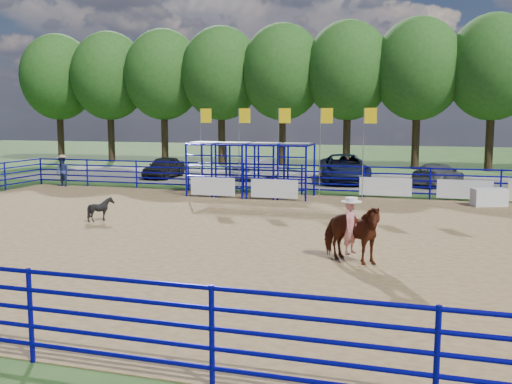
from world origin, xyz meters
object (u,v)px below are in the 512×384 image
Objects in this scene: announcer_table at (489,197)px; calf at (101,209)px; spectator_cowboy at (63,171)px; car_d at (438,174)px; car_b at (260,169)px; car_c at (344,168)px; car_a at (164,167)px; horse_and_rider at (351,229)px.

calf reaches higher than announcer_table.
spectator_cowboy is 20.63m from car_d.
car_c is at bearing -162.10° from car_b.
car_c is 5.25m from car_d.
announcer_table is 10.26m from car_c.
calf is 0.23× the size of car_b.
car_a is at bearing 60.66° from spectator_cowboy.
car_a is at bearing 128.05° from horse_and_rider.
car_d is at bearing 0.13° from car_a.
car_a reaches higher than announcer_table.
announcer_table is 7.31m from car_d.
spectator_cowboy is 15.82m from car_c.
spectator_cowboy is 0.29× the size of car_c.
announcer_table is 0.36× the size of car_a.
spectator_cowboy is 0.44× the size of car_a.
calf is 15.46m from car_b.
announcer_table is 0.58× the size of horse_and_rider.
horse_and_rider is 18.74m from car_c.
car_d is at bearing -162.21° from car_b.
car_b is at bearing 20.03° from car_d.
car_a is 6.05m from car_b.
spectator_cowboy is 0.44× the size of car_b.
horse_and_rider reaches higher than car_b.
horse_and_rider reaches higher than car_d.
spectator_cowboy is at bearing 56.63° from car_b.
horse_and_rider is at bearing -118.86° from calf.
car_d is at bearing -15.48° from car_c.
calf is 19.13m from car_d.
calf is 0.52× the size of spectator_cowboy.
car_d is (-1.98, 7.04, 0.24)m from announcer_table.
horse_and_rider is at bearing 104.78° from car_d.
announcer_table is at bearing -21.29° from car_a.
car_c is (6.71, 15.17, 0.35)m from calf.
car_d is (10.39, -0.44, -0.01)m from car_b.
horse_and_rider is at bearing 133.14° from car_b.
horse_and_rider is 0.63× the size of car_b.
spectator_cowboy is 6.66m from car_a.
car_c is (11.12, 0.79, 0.14)m from car_a.
car_b is at bearing 148.84° from announcer_table.
car_a is 16.37m from car_d.
horse_and_rider reaches higher than announcer_table.
horse_and_rider is at bearing -53.77° from car_a.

